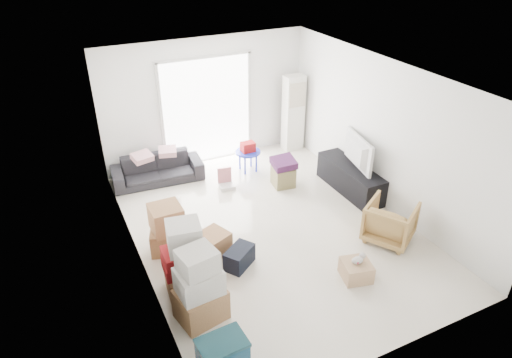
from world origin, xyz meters
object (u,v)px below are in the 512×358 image
object	(u,v)px
tv_console	(350,178)
wood_crate	(356,270)
armchair	(390,220)
ac_tower	(293,113)
ottoman	(283,176)
kids_table	(248,151)
sofa	(157,165)
television	(352,163)

from	to	relation	value
tv_console	wood_crate	xyz separation A→B (m)	(-1.44, -2.14, -0.13)
tv_console	armchair	bearing A→B (deg)	-103.02
ac_tower	ottoman	distance (m)	1.90
kids_table	sofa	bearing A→B (deg)	167.45
sofa	wood_crate	xyz separation A→B (m)	(1.87, -4.19, -0.22)
ottoman	tv_console	bearing A→B (deg)	-34.86
armchair	ottoman	bearing A→B (deg)	-14.72
ac_tower	armchair	xyz separation A→B (m)	(-0.32, -3.80, -0.49)
ac_tower	wood_crate	size ratio (longest dim) A/B	4.20
ac_tower	tv_console	xyz separation A→B (m)	(0.05, -2.20, -0.60)
tv_console	television	distance (m)	0.34
ac_tower	tv_console	size ratio (longest dim) A/B	1.07
ac_tower	sofa	world-z (taller)	ac_tower
ottoman	kids_table	world-z (taller)	kids_table
sofa	wood_crate	size ratio (longest dim) A/B	4.36
ac_tower	kids_table	world-z (taller)	ac_tower
ac_tower	ottoman	bearing A→B (deg)	-125.70
ac_tower	tv_console	bearing A→B (deg)	-88.70
tv_console	ottoman	bearing A→B (deg)	145.14
wood_crate	sofa	bearing A→B (deg)	114.02
tv_console	television	bearing A→B (deg)	-90.00
armchair	sofa	bearing A→B (deg)	7.16
kids_table	ottoman	bearing A→B (deg)	-67.29
tv_console	television	xyz separation A→B (m)	(0.00, -0.00, 0.34)
television	ottoman	bearing A→B (deg)	66.74
sofa	kids_table	world-z (taller)	sofa
ac_tower	television	bearing A→B (deg)	-88.70
ottoman	wood_crate	distance (m)	2.92
armchair	kids_table	bearing A→B (deg)	-13.12
ac_tower	sofa	xyz separation A→B (m)	(-3.26, -0.15, -0.52)
tv_console	wood_crate	size ratio (longest dim) A/B	3.92
tv_console	ac_tower	bearing A→B (deg)	91.30
tv_console	ottoman	xyz separation A→B (m)	(-1.09, 0.76, -0.07)
sofa	ottoman	size ratio (longest dim) A/B	4.49
sofa	wood_crate	world-z (taller)	sofa
television	tv_console	bearing A→B (deg)	11.60
tv_console	armchair	size ratio (longest dim) A/B	2.13
sofa	ottoman	xyz separation A→B (m)	(2.22, -1.30, -0.15)
television	sofa	world-z (taller)	sofa
television	sofa	xyz separation A→B (m)	(-3.31, 2.05, -0.26)
television	sofa	bearing A→B (deg)	69.79
ottoman	kids_table	distance (m)	0.99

